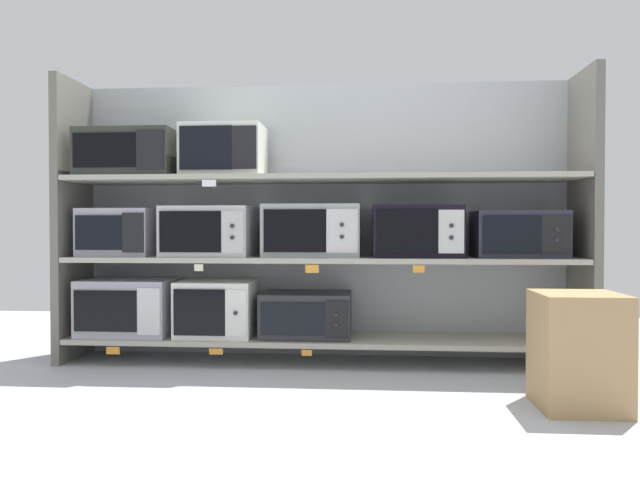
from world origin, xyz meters
TOP-DOWN VIEW (x-y plane):
  - ground at (0.00, -1.00)m, footprint 7.01×6.00m
  - back_panel at (0.00, 0.25)m, footprint 3.21×0.04m
  - upright_left at (-1.54, 0.00)m, footprint 0.05×0.46m
  - upright_right at (1.54, 0.00)m, footprint 0.05×0.46m
  - shelf_0 at (0.00, 0.00)m, footprint 3.01×0.46m
  - microwave_0 at (-1.17, -0.00)m, footprint 0.55×0.42m
  - microwave_1 at (-0.62, -0.00)m, footprint 0.45×0.42m
  - microwave_2 at (-0.08, -0.00)m, footprint 0.53×0.38m
  - price_tag_0 at (-1.18, -0.23)m, footprint 0.08×0.00m
  - price_tag_1 at (-0.58, -0.23)m, footprint 0.08×0.00m
  - price_tag_2 at (-0.06, -0.23)m, footprint 0.06×0.00m
  - shelf_1 at (0.00, 0.00)m, footprint 3.01×0.46m
  - microwave_3 at (-1.23, -0.00)m, footprint 0.44×0.36m
  - microwave_4 at (-0.67, -0.00)m, footprint 0.52×0.42m
  - microwave_5 at (-0.05, -0.00)m, footprint 0.57×0.35m
  - microwave_6 at (0.57, -0.00)m, footprint 0.51×0.39m
  - microwave_7 at (1.16, -0.00)m, footprint 0.51×0.34m
  - price_tag_3 at (-0.68, -0.23)m, footprint 0.05×0.00m
  - price_tag_4 at (-0.03, -0.23)m, footprint 0.08×0.00m
  - price_tag_5 at (0.57, -0.23)m, footprint 0.06×0.00m
  - shelf_2 at (0.00, 0.00)m, footprint 3.01×0.46m
  - microwave_8 at (-1.16, -0.00)m, footprint 0.57×0.43m
  - microwave_9 at (-0.58, -0.00)m, footprint 0.48×0.34m
  - price_tag_6 at (-0.61, -0.23)m, footprint 0.08×0.00m
  - shipping_carton at (1.22, -0.82)m, footprint 0.36×0.36m

SIDE VIEW (x-z plane):
  - ground at x=0.00m, z-range -0.02..0.00m
  - price_tag_0 at x=-1.18m, z-range 0.08..0.12m
  - price_tag_1 at x=-0.58m, z-range 0.09..0.12m
  - price_tag_2 at x=-0.06m, z-range 0.09..0.12m
  - shelf_0 at x=0.00m, z-range 0.13..0.16m
  - shipping_carton at x=1.22m, z-range 0.00..0.52m
  - microwave_2 at x=-0.08m, z-range 0.16..0.42m
  - microwave_1 at x=-0.62m, z-range 0.16..0.49m
  - microwave_0 at x=-1.17m, z-range 0.16..0.50m
  - price_tag_4 at x=-0.03m, z-range 0.56..0.60m
  - price_tag_5 at x=0.57m, z-range 0.56..0.60m
  - price_tag_3 at x=-0.68m, z-range 0.56..0.60m
  - shelf_1 at x=0.00m, z-range 0.61..0.64m
  - microwave_7 at x=1.16m, z-range 0.64..0.91m
  - microwave_3 at x=-1.23m, z-range 0.64..0.93m
  - microwave_4 at x=-0.67m, z-range 0.64..0.94m
  - microwave_6 at x=0.57m, z-range 0.64..0.94m
  - microwave_5 at x=-0.05m, z-range 0.64..0.95m
  - back_panel at x=0.00m, z-range 0.00..1.72m
  - upright_left at x=-1.54m, z-range 0.00..1.72m
  - upright_right at x=1.54m, z-range 0.00..1.72m
  - price_tag_6 at x=-0.61m, z-range 1.04..1.08m
  - shelf_2 at x=0.00m, z-range 1.09..1.12m
  - microwave_8 at x=-1.16m, z-range 1.12..1.40m
  - microwave_9 at x=-0.58m, z-range 1.12..1.43m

